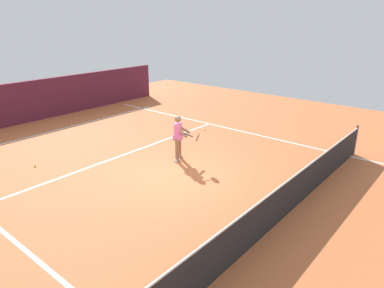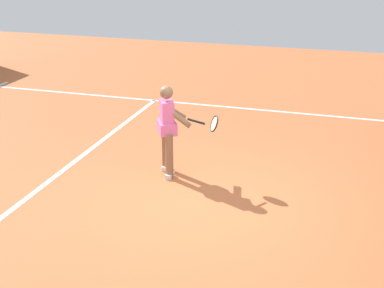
% 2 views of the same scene
% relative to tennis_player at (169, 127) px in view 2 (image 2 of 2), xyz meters
% --- Properties ---
extents(ground_plane, '(24.98, 24.98, 0.00)m').
position_rel_tennis_player_xyz_m(ground_plane, '(0.86, 0.81, -0.85)').
color(ground_plane, '#C66638').
extents(service_line_marking, '(9.86, 0.10, 0.01)m').
position_rel_tennis_player_xyz_m(service_line_marking, '(0.86, -1.81, -0.84)').
color(service_line_marking, white).
rests_on(service_line_marking, ground).
extents(sideline_left_marking, '(0.10, 17.22, 0.01)m').
position_rel_tennis_player_xyz_m(sideline_left_marking, '(-4.07, 0.81, -0.84)').
color(sideline_left_marking, white).
rests_on(sideline_left_marking, ground).
extents(tennis_player, '(0.68, 1.14, 1.55)m').
position_rel_tennis_player_xyz_m(tennis_player, '(0.00, 0.00, 0.00)').
color(tennis_player, '#8C6647').
rests_on(tennis_player, ground).
extents(tennis_ball_mid, '(0.07, 0.07, 0.07)m').
position_rel_tennis_player_xyz_m(tennis_ball_mid, '(-3.13, -1.32, -0.81)').
color(tennis_ball_mid, '#D1E533').
rests_on(tennis_ball_mid, ground).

